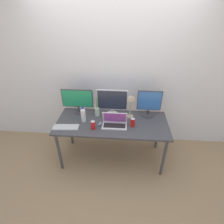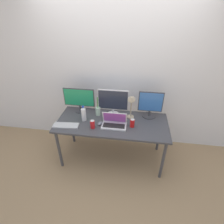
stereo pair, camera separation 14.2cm
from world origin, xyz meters
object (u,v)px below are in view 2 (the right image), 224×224
object	(u,v)px
monitor_right	(150,104)
soda_can_by_laptop	(92,124)
monitor_center	(113,102)
soda_can_near_keyboard	(132,123)
water_bottle	(84,114)
bamboo_vase	(98,111)
laptop_silver	(114,122)
keyboard_main	(66,125)
desk_lamp	(131,103)
work_desk	(112,125)
monitor_left	(79,99)
mouse_by_keyboard	(100,123)

from	to	relation	value
monitor_right	soda_can_by_laptop	size ratio (longest dim) A/B	3.33
monitor_center	soda_can_near_keyboard	size ratio (longest dim) A/B	3.75
water_bottle	bamboo_vase	distance (m)	0.26
monitor_center	laptop_silver	distance (m)	0.35
keyboard_main	desk_lamp	size ratio (longest dim) A/B	0.88
water_bottle	bamboo_vase	bearing A→B (deg)	44.31
laptop_silver	water_bottle	xyz separation A→B (m)	(-0.47, 0.07, 0.06)
work_desk	monitor_left	distance (m)	0.69
work_desk	soda_can_by_laptop	size ratio (longest dim) A/B	13.36
monitor_right	desk_lamp	bearing A→B (deg)	-158.28
monitor_right	bamboo_vase	xyz separation A→B (m)	(-0.81, -0.08, -0.14)
monitor_right	bamboo_vase	world-z (taller)	monitor_right
desk_lamp	bamboo_vase	bearing A→B (deg)	176.32
mouse_by_keyboard	desk_lamp	distance (m)	0.56
work_desk	monitor_left	world-z (taller)	monitor_left
monitor_left	keyboard_main	world-z (taller)	monitor_left
monitor_right	desk_lamp	distance (m)	0.32
monitor_center	water_bottle	world-z (taller)	monitor_center
monitor_center	water_bottle	xyz separation A→B (m)	(-0.42, -0.22, -0.12)
monitor_left	water_bottle	distance (m)	0.31
monitor_left	water_bottle	size ratio (longest dim) A/B	2.01
monitor_center	bamboo_vase	world-z (taller)	monitor_center
monitor_center	mouse_by_keyboard	size ratio (longest dim) A/B	4.77
desk_lamp	monitor_center	bearing A→B (deg)	164.46
monitor_left	monitor_center	size ratio (longest dim) A/B	1.06
work_desk	soda_can_near_keyboard	xyz separation A→B (m)	(0.31, -0.07, 0.13)
work_desk	bamboo_vase	size ratio (longest dim) A/B	5.31
work_desk	monitor_center	xyz separation A→B (m)	(-0.01, 0.21, 0.30)
monitor_left	mouse_by_keyboard	bearing A→B (deg)	-39.11
monitor_right	soda_can_near_keyboard	xyz separation A→B (m)	(-0.25, -0.32, -0.15)
keyboard_main	soda_can_by_laptop	size ratio (longest dim) A/B	2.93
bamboo_vase	soda_can_near_keyboard	bearing A→B (deg)	-23.09
monitor_right	bamboo_vase	bearing A→B (deg)	-174.21
monitor_left	mouse_by_keyboard	world-z (taller)	monitor_left
monitor_left	desk_lamp	world-z (taller)	desk_lamp
laptop_silver	monitor_left	bearing A→B (deg)	152.32
desk_lamp	monitor_left	bearing A→B (deg)	172.46
bamboo_vase	monitor_right	bearing A→B (deg)	5.79
laptop_silver	work_desk	bearing A→B (deg)	119.90
monitor_left	mouse_by_keyboard	distance (m)	0.56
monitor_left	work_desk	bearing A→B (deg)	-23.29
monitor_right	soda_can_by_laptop	world-z (taller)	monitor_right
monitor_right	water_bottle	xyz separation A→B (m)	(-0.99, -0.26, -0.10)
water_bottle	bamboo_vase	size ratio (longest dim) A/B	0.79
work_desk	monitor_center	size ratio (longest dim) A/B	3.56
work_desk	soda_can_near_keyboard	size ratio (longest dim) A/B	13.36
water_bottle	soda_can_near_keyboard	distance (m)	0.74
soda_can_by_laptop	monitor_right	bearing A→B (deg)	27.87
bamboo_vase	desk_lamp	xyz separation A→B (m)	(0.52, -0.03, 0.21)
mouse_by_keyboard	water_bottle	distance (m)	0.29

